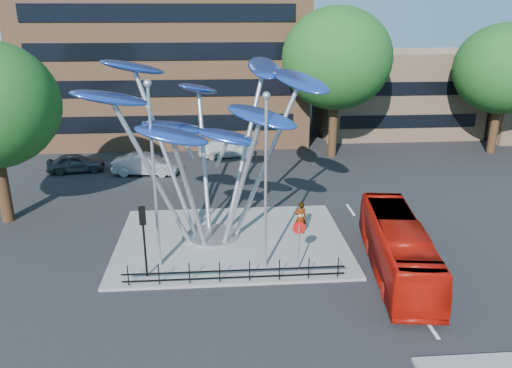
{
  "coord_description": "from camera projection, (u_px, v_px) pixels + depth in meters",
  "views": [
    {
      "loc": [
        -1.6,
        -18.07,
        11.7
      ],
      "look_at": [
        0.14,
        4.0,
        3.96
      ],
      "focal_mm": 35.0,
      "sensor_mm": 36.0,
      "label": 1
    }
  ],
  "objects": [
    {
      "name": "ground",
      "position": [
        260.0,
        304.0,
        20.98
      ],
      "size": [
        120.0,
        120.0,
        0.0
      ],
      "primitive_type": "plane",
      "color": "black",
      "rests_on": "ground"
    },
    {
      "name": "traffic_island",
      "position": [
        232.0,
        241.0,
        26.53
      ],
      "size": [
        12.0,
        9.0,
        0.15
      ],
      "primitive_type": "cube",
      "color": "slate",
      "rests_on": "ground"
    },
    {
      "name": "low_building_near",
      "position": [
        396.0,
        93.0,
        49.08
      ],
      "size": [
        15.0,
        8.0,
        8.0
      ],
      "primitive_type": "cube",
      "color": "tan",
      "rests_on": "ground"
    },
    {
      "name": "tree_right",
      "position": [
        337.0,
        59.0,
        39.63
      ],
      "size": [
        8.8,
        8.8,
        12.11
      ],
      "color": "black",
      "rests_on": "ground"
    },
    {
      "name": "tree_far",
      "position": [
        503.0,
        69.0,
        40.98
      ],
      "size": [
        8.0,
        8.0,
        10.81
      ],
      "color": "black",
      "rests_on": "ground"
    },
    {
      "name": "leaf_sculpture",
      "position": [
        208.0,
        113.0,
        24.85
      ],
      "size": [
        12.72,
        9.54,
        9.51
      ],
      "color": "#9EA0A5",
      "rests_on": "traffic_island"
    },
    {
      "name": "street_lamp_left",
      "position": [
        153.0,
        161.0,
        22.17
      ],
      "size": [
        0.36,
        0.36,
        8.8
      ],
      "color": "#9EA0A5",
      "rests_on": "traffic_island"
    },
    {
      "name": "street_lamp_right",
      "position": [
        266.0,
        167.0,
        22.16
      ],
      "size": [
        0.36,
        0.36,
        8.3
      ],
      "color": "#9EA0A5",
      "rests_on": "traffic_island"
    },
    {
      "name": "traffic_light_island",
      "position": [
        143.0,
        227.0,
        22.1
      ],
      "size": [
        0.28,
        0.18,
        3.42
      ],
      "color": "black",
      "rests_on": "traffic_island"
    },
    {
      "name": "no_entry_sign_island",
      "position": [
        299.0,
        238.0,
        22.9
      ],
      "size": [
        0.6,
        0.1,
        2.45
      ],
      "color": "#9EA0A5",
      "rests_on": "traffic_island"
    },
    {
      "name": "pedestrian_railing_front",
      "position": [
        235.0,
        273.0,
        22.32
      ],
      "size": [
        10.0,
        0.06,
        1.0
      ],
      "color": "black",
      "rests_on": "traffic_island"
    },
    {
      "name": "red_bus",
      "position": [
        397.0,
        247.0,
        23.15
      ],
      "size": [
        3.41,
        9.47,
        2.58
      ],
      "primitive_type": "imported",
      "rotation": [
        0.0,
        0.0,
        -0.14
      ],
      "color": "#B61208",
      "rests_on": "ground"
    },
    {
      "name": "pedestrian",
      "position": [
        300.0,
        218.0,
        27.0
      ],
      "size": [
        0.67,
        0.45,
        1.82
      ],
      "primitive_type": "imported",
      "rotation": [
        0.0,
        0.0,
        3.16
      ],
      "color": "gray",
      "rests_on": "traffic_island"
    },
    {
      "name": "parked_car_left",
      "position": [
        76.0,
        163.0,
        37.92
      ],
      "size": [
        4.39,
        2.3,
        1.42
      ],
      "primitive_type": "imported",
      "rotation": [
        0.0,
        0.0,
        1.72
      ],
      "color": "#414349",
      "rests_on": "ground"
    },
    {
      "name": "parked_car_mid",
      "position": [
        146.0,
        164.0,
        37.28
      ],
      "size": [
        4.98,
        2.25,
        1.58
      ],
      "primitive_type": "imported",
      "rotation": [
        0.0,
        0.0,
        1.45
      ],
      "color": "#B5B8BD",
      "rests_on": "ground"
    },
    {
      "name": "parked_car_right",
      "position": [
        226.0,
        148.0,
        41.96
      ],
      "size": [
        5.04,
        2.71,
        1.39
      ],
      "primitive_type": "imported",
      "rotation": [
        0.0,
        0.0,
        1.74
      ],
      "color": "silver",
      "rests_on": "ground"
    }
  ]
}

